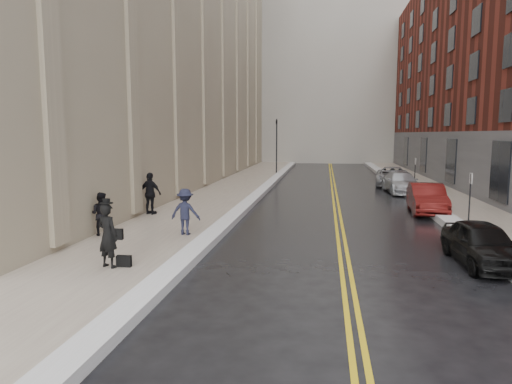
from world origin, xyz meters
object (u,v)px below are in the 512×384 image
(pedestrian_a, at_px, (101,214))
(car_black, at_px, (482,243))
(car_maroon, at_px, (427,198))
(car_silver_far, at_px, (392,177))
(pedestrian_c, at_px, (150,193))
(car_silver_near, at_px, (401,183))
(pedestrian_b, at_px, (185,212))
(pedestrian_main, at_px, (108,236))

(pedestrian_a, bearing_deg, car_black, 173.87)
(car_black, bearing_deg, car_maroon, 85.05)
(car_maroon, relative_size, car_silver_far, 0.87)
(pedestrian_a, relative_size, pedestrian_c, 0.82)
(car_silver_near, relative_size, car_silver_far, 0.93)
(car_maroon, xyz_separation_m, pedestrian_b, (-9.99, -7.02, 0.28))
(car_black, xyz_separation_m, car_silver_near, (0.33, 16.76, 0.04))
(car_black, relative_size, car_silver_near, 0.81)
(pedestrian_a, distance_m, pedestrian_b, 3.06)
(car_silver_near, xyz_separation_m, pedestrian_b, (-9.99, -14.75, 0.32))
(car_silver_near, distance_m, pedestrian_c, 16.85)
(car_black, distance_m, car_silver_near, 16.76)
(car_black, distance_m, car_maroon, 9.03)
(car_silver_near, bearing_deg, pedestrian_a, -134.67)
(car_maroon, height_order, pedestrian_a, pedestrian_a)
(pedestrian_main, height_order, pedestrian_b, pedestrian_main)
(car_black, distance_m, pedestrian_main, 10.80)
(pedestrian_main, xyz_separation_m, pedestrian_b, (0.87, 4.35, -0.05))
(car_silver_near, distance_m, car_silver_far, 3.98)
(car_maroon, height_order, pedestrian_c, pedestrian_c)
(car_silver_far, bearing_deg, car_silver_near, -82.83)
(car_silver_far, xyz_separation_m, pedestrian_a, (-13.00, -19.31, 0.25))
(car_silver_near, relative_size, pedestrian_a, 2.95)
(car_silver_near, xyz_separation_m, pedestrian_main, (-10.86, -19.10, 0.37))
(car_black, bearing_deg, pedestrian_b, 165.43)
(car_maroon, bearing_deg, pedestrian_a, -145.93)
(pedestrian_b, bearing_deg, car_maroon, -141.73)
(car_silver_far, bearing_deg, pedestrian_main, -108.04)
(pedestrian_c, bearing_deg, pedestrian_a, 103.86)
(pedestrian_main, height_order, pedestrian_c, pedestrian_c)
(pedestrian_b, bearing_deg, car_black, 171.48)
(car_black, xyz_separation_m, pedestrian_b, (-9.67, 2.00, 0.36))
(car_silver_far, xyz_separation_m, pedestrian_main, (-10.86, -23.08, 0.35))
(pedestrian_main, bearing_deg, car_silver_near, -100.36)
(car_silver_far, distance_m, pedestrian_a, 23.28)
(car_silver_near, bearing_deg, pedestrian_b, -128.50)
(car_silver_far, xyz_separation_m, pedestrian_b, (-9.99, -18.73, 0.30))
(car_silver_near, bearing_deg, pedestrian_main, -124.01)
(car_black, height_order, pedestrian_a, pedestrian_a)
(car_silver_near, relative_size, pedestrian_b, 2.76)
(car_black, height_order, car_maroon, car_maroon)
(pedestrian_a, xyz_separation_m, pedestrian_c, (0.12, 4.49, 0.17))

